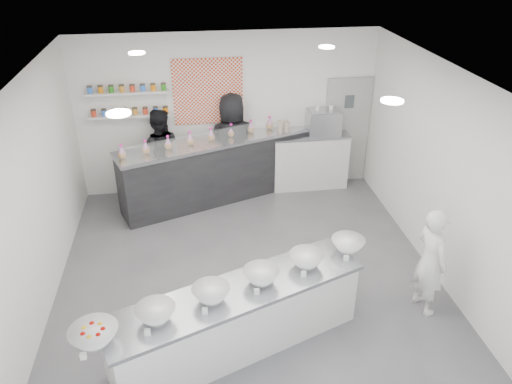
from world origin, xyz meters
TOP-DOWN VIEW (x-y plane):
  - floor at (0.00, 0.00)m, footprint 6.00×6.00m
  - ceiling at (0.00, 0.00)m, footprint 6.00×6.00m
  - back_wall at (0.00, 3.00)m, footprint 5.50×0.00m
  - left_wall at (-2.75, 0.00)m, footprint 0.00×6.00m
  - right_wall at (2.75, 0.00)m, footprint 0.00×6.00m
  - back_door at (2.30, 2.97)m, footprint 0.88×0.04m
  - pattern_panel at (-0.35, 2.98)m, footprint 1.25×0.03m
  - jar_shelf_lower at (-1.75, 2.90)m, footprint 1.45×0.22m
  - jar_shelf_upper at (-1.75, 2.90)m, footprint 1.45×0.22m
  - preserve_jars at (-1.75, 2.88)m, footprint 1.45×0.10m
  - downlight_0 at (-1.40, -1.00)m, footprint 0.24×0.24m
  - downlight_1 at (1.40, -1.00)m, footprint 0.24×0.24m
  - downlight_2 at (-1.40, 1.60)m, footprint 0.24×0.24m
  - downlight_3 at (1.40, 1.60)m, footprint 0.24×0.24m
  - prep_counter at (-0.31, -1.28)m, footprint 3.23×1.85m
  - back_bar at (-0.17, 2.57)m, footprint 3.86×2.01m
  - sneeze_guard at (-0.05, 2.26)m, footprint 3.57×1.34m
  - espresso_ledge at (1.55, 2.78)m, footprint 1.46×0.47m
  - espresso_machine at (1.77, 2.78)m, footprint 0.61×0.42m
  - cup_stacks at (1.00, 2.78)m, footprint 0.24×0.24m
  - prep_bowls at (-0.31, -1.28)m, footprint 3.62×1.86m
  - label_cards at (-0.50, -1.78)m, footprint 3.31×0.04m
  - cookie_bags at (-0.17, 2.57)m, footprint 3.54×1.43m
  - woman_prep at (2.25, -0.92)m, footprint 0.47×0.62m
  - staff_left at (-1.29, 2.82)m, footprint 0.88×0.71m
  - staff_right at (0.06, 2.82)m, footprint 0.98×0.67m

SIDE VIEW (x-z plane):
  - floor at x=0.00m, z-range 0.00..0.00m
  - prep_counter at x=-0.31m, z-range 0.00..0.87m
  - espresso_ledge at x=1.55m, z-range 0.00..1.09m
  - back_bar at x=-0.17m, z-range 0.00..1.19m
  - woman_prep at x=2.25m, z-range 0.00..1.53m
  - staff_left at x=-1.29m, z-range 0.00..1.72m
  - label_cards at x=-0.50m, z-range 0.87..0.94m
  - prep_bowls at x=-0.31m, z-range 0.87..1.04m
  - staff_right at x=0.06m, z-range 0.00..1.94m
  - back_door at x=2.30m, z-range 0.00..2.10m
  - cup_stacks at x=1.00m, z-range 1.09..1.39m
  - espresso_machine at x=1.77m, z-range 1.09..1.55m
  - cookie_bags at x=-0.17m, z-range 1.19..1.45m
  - sneeze_guard at x=-0.05m, z-range 1.19..1.52m
  - back_wall at x=0.00m, z-range -1.25..4.25m
  - left_wall at x=-2.75m, z-range -1.50..4.50m
  - right_wall at x=2.75m, z-range -1.50..4.50m
  - jar_shelf_lower at x=-1.75m, z-range 1.58..1.62m
  - preserve_jars at x=-1.75m, z-range 1.60..2.16m
  - pattern_panel at x=-0.35m, z-range 1.35..2.55m
  - jar_shelf_upper at x=-1.75m, z-range 2.00..2.04m
  - downlight_0 at x=-1.40m, z-range 2.97..2.99m
  - downlight_1 at x=1.40m, z-range 2.97..2.99m
  - downlight_2 at x=-1.40m, z-range 2.97..2.99m
  - downlight_3 at x=1.40m, z-range 2.97..2.99m
  - ceiling at x=0.00m, z-range 3.00..3.00m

